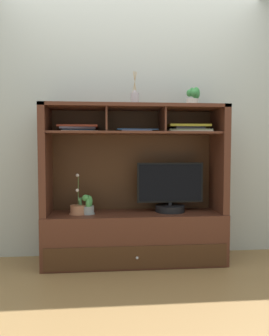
{
  "coord_description": "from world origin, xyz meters",
  "views": [
    {
      "loc": [
        -0.28,
        -3.01,
        1.05
      ],
      "look_at": [
        0.0,
        0.0,
        0.87
      ],
      "focal_mm": 35.76,
      "sensor_mm": 36.0,
      "label": 1
    }
  ],
  "objects_px": {
    "media_console": "(134,215)",
    "potted_fern": "(88,206)",
    "potted_succulent": "(193,97)",
    "magazine_stack_right": "(136,130)",
    "magazine_stack_centre": "(189,128)",
    "diffuser_bottle": "(135,98)",
    "tv_monitor": "(170,192)",
    "magazine_stack_left": "(78,128)",
    "potted_orchid": "(78,209)"
  },
  "relations": [
    {
      "from": "magazine_stack_left",
      "to": "potted_succulent",
      "type": "height_order",
      "value": "potted_succulent"
    },
    {
      "from": "magazine_stack_centre",
      "to": "diffuser_bottle",
      "type": "bearing_deg",
      "value": -175.18
    },
    {
      "from": "potted_orchid",
      "to": "magazine_stack_left",
      "type": "height_order",
      "value": "magazine_stack_left"
    },
    {
      "from": "potted_succulent",
      "to": "media_console",
      "type": "bearing_deg",
      "value": 179.55
    },
    {
      "from": "media_console",
      "to": "potted_succulent",
      "type": "relative_size",
      "value": 9.53
    },
    {
      "from": "tv_monitor",
      "to": "diffuser_bottle",
      "type": "height_order",
      "value": "diffuser_bottle"
    },
    {
      "from": "potted_orchid",
      "to": "magazine_stack_right",
      "type": "xyz_separation_m",
      "value": [
        0.52,
        0.02,
        0.7
      ]
    },
    {
      "from": "tv_monitor",
      "to": "potted_orchid",
      "type": "height_order",
      "value": "tv_monitor"
    },
    {
      "from": "magazine_stack_left",
      "to": "media_console",
      "type": "bearing_deg",
      "value": -5.71
    },
    {
      "from": "diffuser_bottle",
      "to": "potted_orchid",
      "type": "bearing_deg",
      "value": 178.84
    },
    {
      "from": "potted_orchid",
      "to": "magazine_stack_left",
      "type": "xyz_separation_m",
      "value": [
        -0.0,
        0.08,
        0.72
      ]
    },
    {
      "from": "tv_monitor",
      "to": "potted_fern",
      "type": "relative_size",
      "value": 3.5
    },
    {
      "from": "media_console",
      "to": "potted_succulent",
      "type": "bearing_deg",
      "value": -0.45
    },
    {
      "from": "potted_fern",
      "to": "magazine_stack_left",
      "type": "bearing_deg",
      "value": 134.97
    },
    {
      "from": "media_console",
      "to": "tv_monitor",
      "type": "xyz_separation_m",
      "value": [
        0.33,
        0.0,
        0.21
      ]
    },
    {
      "from": "media_console",
      "to": "magazine_stack_left",
      "type": "distance_m",
      "value": 0.94
    },
    {
      "from": "magazine_stack_left",
      "to": "diffuser_bottle",
      "type": "distance_m",
      "value": 0.58
    },
    {
      "from": "magazine_stack_centre",
      "to": "magazine_stack_right",
      "type": "distance_m",
      "value": 0.48
    },
    {
      "from": "media_console",
      "to": "potted_orchid",
      "type": "relative_size",
      "value": 4.5
    },
    {
      "from": "potted_fern",
      "to": "magazine_stack_right",
      "type": "height_order",
      "value": "magazine_stack_right"
    },
    {
      "from": "potted_orchid",
      "to": "potted_succulent",
      "type": "distance_m",
      "value": 1.45
    },
    {
      "from": "potted_orchid",
      "to": "diffuser_bottle",
      "type": "xyz_separation_m",
      "value": [
        0.51,
        -0.01,
        0.99
      ]
    },
    {
      "from": "media_console",
      "to": "potted_fern",
      "type": "bearing_deg",
      "value": -175.01
    },
    {
      "from": "magazine_stack_centre",
      "to": "diffuser_bottle",
      "type": "height_order",
      "value": "diffuser_bottle"
    },
    {
      "from": "media_console",
      "to": "potted_orchid",
      "type": "distance_m",
      "value": 0.51
    },
    {
      "from": "potted_fern",
      "to": "potted_succulent",
      "type": "height_order",
      "value": "potted_succulent"
    },
    {
      "from": "potted_fern",
      "to": "magazine_stack_centre",
      "type": "relative_size",
      "value": 0.42
    },
    {
      "from": "potted_orchid",
      "to": "potted_fern",
      "type": "distance_m",
      "value": 0.09
    },
    {
      "from": "potted_orchid",
      "to": "potted_succulent",
      "type": "relative_size",
      "value": 2.12
    },
    {
      "from": "potted_fern",
      "to": "potted_succulent",
      "type": "distance_m",
      "value": 1.37
    },
    {
      "from": "potted_fern",
      "to": "diffuser_bottle",
      "type": "xyz_separation_m",
      "value": [
        0.42,
        0.0,
        0.96
      ]
    },
    {
      "from": "media_console",
      "to": "magazine_stack_centre",
      "type": "height_order",
      "value": "media_console"
    },
    {
      "from": "potted_orchid",
      "to": "magazine_stack_centre",
      "type": "distance_m",
      "value": 1.24
    },
    {
      "from": "media_console",
      "to": "magazine_stack_left",
      "type": "relative_size",
      "value": 4.58
    },
    {
      "from": "media_console",
      "to": "magazine_stack_right",
      "type": "bearing_deg",
      "value": -30.25
    },
    {
      "from": "potted_fern",
      "to": "diffuser_bottle",
      "type": "height_order",
      "value": "diffuser_bottle"
    },
    {
      "from": "magazine_stack_right",
      "to": "diffuser_bottle",
      "type": "xyz_separation_m",
      "value": [
        -0.02,
        -0.03,
        0.28
      ]
    },
    {
      "from": "media_console",
      "to": "tv_monitor",
      "type": "height_order",
      "value": "media_console"
    },
    {
      "from": "magazine_stack_right",
      "to": "media_console",
      "type": "bearing_deg",
      "value": 149.75
    },
    {
      "from": "media_console",
      "to": "tv_monitor",
      "type": "relative_size",
      "value": 2.67
    },
    {
      "from": "tv_monitor",
      "to": "magazine_stack_left",
      "type": "height_order",
      "value": "magazine_stack_left"
    },
    {
      "from": "magazine_stack_right",
      "to": "potted_succulent",
      "type": "height_order",
      "value": "potted_succulent"
    },
    {
      "from": "tv_monitor",
      "to": "magazine_stack_right",
      "type": "height_order",
      "value": "magazine_stack_right"
    },
    {
      "from": "potted_fern",
      "to": "magazine_stack_right",
      "type": "relative_size",
      "value": 0.47
    },
    {
      "from": "tv_monitor",
      "to": "potted_fern",
      "type": "xyz_separation_m",
      "value": [
        -0.75,
        -0.04,
        -0.11
      ]
    },
    {
      "from": "magazine_stack_centre",
      "to": "magazine_stack_right",
      "type": "xyz_separation_m",
      "value": [
        -0.48,
        -0.02,
        -0.02
      ]
    },
    {
      "from": "potted_orchid",
      "to": "magazine_stack_left",
      "type": "relative_size",
      "value": 1.02
    },
    {
      "from": "potted_orchid",
      "to": "magazine_stack_right",
      "type": "relative_size",
      "value": 0.97
    },
    {
      "from": "tv_monitor",
      "to": "potted_fern",
      "type": "bearing_deg",
      "value": -176.86
    },
    {
      "from": "magazine_stack_right",
      "to": "potted_succulent",
      "type": "bearing_deg",
      "value": 0.66
    }
  ]
}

